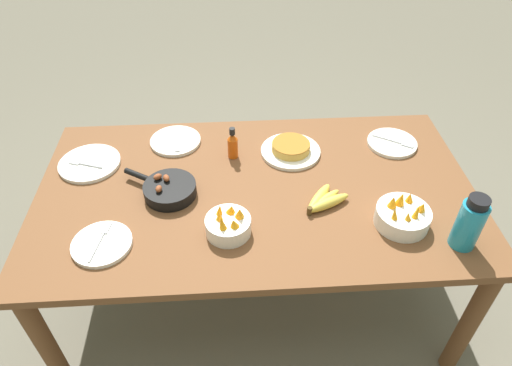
% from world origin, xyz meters
% --- Properties ---
extents(ground_plane, '(14.00, 14.00, 0.00)m').
position_xyz_m(ground_plane, '(0.00, 0.00, 0.00)').
color(ground_plane, '#666051').
extents(dining_table, '(1.77, 0.99, 0.71)m').
position_xyz_m(dining_table, '(0.00, 0.00, 0.63)').
color(dining_table, brown).
rests_on(dining_table, ground_plane).
extents(banana_bunch, '(0.19, 0.18, 0.04)m').
position_xyz_m(banana_bunch, '(0.26, -0.11, 0.73)').
color(banana_bunch, gold).
rests_on(banana_bunch, dining_table).
extents(skillet, '(0.30, 0.23, 0.08)m').
position_xyz_m(skillet, '(-0.35, -0.01, 0.73)').
color(skillet, black).
rests_on(skillet, dining_table).
extents(frittata_plate_center, '(0.26, 0.26, 0.05)m').
position_xyz_m(frittata_plate_center, '(0.17, 0.23, 0.73)').
color(frittata_plate_center, silver).
rests_on(frittata_plate_center, dining_table).
extents(empty_plate_near_front, '(0.21, 0.21, 0.02)m').
position_xyz_m(empty_plate_near_front, '(-0.57, -0.27, 0.71)').
color(empty_plate_near_front, silver).
rests_on(empty_plate_near_front, dining_table).
extents(empty_plate_far_left, '(0.23, 0.23, 0.02)m').
position_xyz_m(empty_plate_far_left, '(-0.35, 0.34, 0.71)').
color(empty_plate_far_left, silver).
rests_on(empty_plate_far_left, dining_table).
extents(empty_plate_far_right, '(0.22, 0.22, 0.02)m').
position_xyz_m(empty_plate_far_right, '(0.63, 0.26, 0.71)').
color(empty_plate_far_right, silver).
rests_on(empty_plate_far_right, dining_table).
extents(empty_plate_mid_edge, '(0.26, 0.26, 0.02)m').
position_xyz_m(empty_plate_mid_edge, '(-0.70, 0.20, 0.71)').
color(empty_plate_mid_edge, silver).
rests_on(empty_plate_mid_edge, dining_table).
extents(fruit_bowl_mango, '(0.20, 0.20, 0.12)m').
position_xyz_m(fruit_bowl_mango, '(0.53, -0.23, 0.75)').
color(fruit_bowl_mango, silver).
rests_on(fruit_bowl_mango, dining_table).
extents(fruit_bowl_citrus, '(0.17, 0.17, 0.12)m').
position_xyz_m(fruit_bowl_citrus, '(-0.11, -0.23, 0.75)').
color(fruit_bowl_citrus, silver).
rests_on(fruit_bowl_citrus, dining_table).
extents(water_bottle, '(0.09, 0.09, 0.22)m').
position_xyz_m(water_bottle, '(0.71, -0.34, 0.81)').
color(water_bottle, teal).
rests_on(water_bottle, dining_table).
extents(hot_sauce_bottle, '(0.04, 0.04, 0.15)m').
position_xyz_m(hot_sauce_bottle, '(-0.09, 0.22, 0.77)').
color(hot_sauce_bottle, '#C64C0F').
rests_on(hot_sauce_bottle, dining_table).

